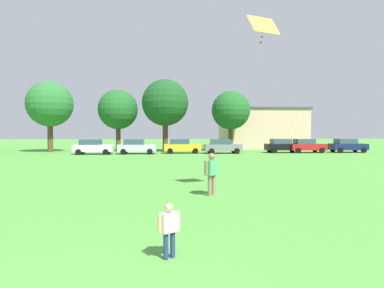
% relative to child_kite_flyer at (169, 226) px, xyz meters
% --- Properties ---
extents(ground_plane, '(160.00, 160.00, 0.00)m').
position_rel_child_kite_flyer_xyz_m(ground_plane, '(-1.64, 27.07, -0.66)').
color(ground_plane, '#4C9338').
extents(child_kite_flyer, '(0.45, 0.37, 1.11)m').
position_rel_child_kite_flyer_xyz_m(child_kite_flyer, '(0.00, 0.00, 0.00)').
color(child_kite_flyer, navy).
rests_on(child_kite_flyer, ground).
extents(adult_bystander, '(0.61, 0.61, 1.69)m').
position_rel_child_kite_flyer_xyz_m(adult_bystander, '(1.76, 6.32, 0.34)').
color(adult_bystander, '#8C7259').
rests_on(adult_bystander, ground).
extents(kite, '(1.35, 0.94, 1.13)m').
position_rel_child_kite_flyer_xyz_m(kite, '(3.79, 6.28, 6.05)').
color(kite, yellow).
extents(parked_car_white_0, '(4.30, 2.02, 1.68)m').
position_rel_child_kite_flyer_xyz_m(parked_car_white_0, '(-8.19, 30.74, 0.20)').
color(parked_car_white_0, white).
rests_on(parked_car_white_0, ground).
extents(parked_car_silver_1, '(4.30, 2.02, 1.68)m').
position_rel_child_kite_flyer_xyz_m(parked_car_silver_1, '(-3.37, 30.93, 0.20)').
color(parked_car_silver_1, silver).
rests_on(parked_car_silver_1, ground).
extents(parked_car_yellow_2, '(4.30, 2.02, 1.68)m').
position_rel_child_kite_flyer_xyz_m(parked_car_yellow_2, '(1.83, 31.82, 0.20)').
color(parked_car_yellow_2, yellow).
rests_on(parked_car_yellow_2, ground).
extents(parked_car_gray_3, '(4.30, 2.02, 1.68)m').
position_rel_child_kite_flyer_xyz_m(parked_car_gray_3, '(6.56, 31.18, 0.20)').
color(parked_car_gray_3, slate).
rests_on(parked_car_gray_3, ground).
extents(parked_car_black_4, '(4.30, 2.02, 1.68)m').
position_rel_child_kite_flyer_xyz_m(parked_car_black_4, '(14.15, 31.95, 0.20)').
color(parked_car_black_4, black).
rests_on(parked_car_black_4, ground).
extents(parked_car_red_5, '(4.30, 2.02, 1.68)m').
position_rel_child_kite_flyer_xyz_m(parked_car_red_5, '(16.95, 31.64, 0.20)').
color(parked_car_red_5, red).
rests_on(parked_car_red_5, ground).
extents(parked_car_navy_6, '(4.30, 2.02, 1.68)m').
position_rel_child_kite_flyer_xyz_m(parked_car_navy_6, '(22.18, 31.64, 0.20)').
color(parked_car_navy_6, '#141E4C').
rests_on(parked_car_navy_6, ground).
extents(tree_left, '(5.70, 5.70, 8.88)m').
position_rel_child_kite_flyer_xyz_m(tree_left, '(-14.54, 35.76, 5.34)').
color(tree_left, brown).
rests_on(tree_left, ground).
extents(tree_center, '(5.13, 5.13, 8.00)m').
position_rel_child_kite_flyer_xyz_m(tree_center, '(-6.21, 36.48, 4.74)').
color(tree_center, brown).
rests_on(tree_center, ground).
extents(tree_right, '(5.88, 5.88, 9.16)m').
position_rel_child_kite_flyer_xyz_m(tree_right, '(-0.10, 34.88, 5.52)').
color(tree_right, brown).
rests_on(tree_right, ground).
extents(tree_far_right, '(5.08, 5.08, 7.91)m').
position_rel_child_kite_flyer_xyz_m(tree_far_right, '(8.52, 35.90, 4.68)').
color(tree_far_right, brown).
rests_on(tree_far_right, ground).
extents(house_left, '(12.53, 8.82, 6.10)m').
position_rel_child_kite_flyer_xyz_m(house_left, '(14.77, 42.97, 2.40)').
color(house_left, beige).
rests_on(house_left, ground).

